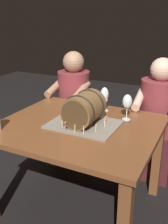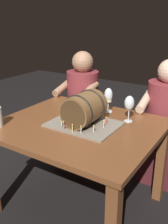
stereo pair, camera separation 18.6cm
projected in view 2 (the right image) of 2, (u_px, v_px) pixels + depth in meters
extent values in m
plane|color=black|center=(79.00, 205.00, 2.16)|extent=(8.00, 8.00, 0.00)
cube|color=brown|center=(79.00, 127.00, 1.92)|extent=(1.14, 0.98, 0.03)
cube|color=brown|center=(60.00, 134.00, 2.64)|extent=(0.07, 0.07, 0.69)
cube|color=brown|center=(161.00, 163.00, 2.12)|extent=(0.07, 0.07, 0.69)
cube|color=gray|center=(84.00, 124.00, 1.90)|extent=(0.49, 0.38, 0.01)
cylinder|color=brown|center=(84.00, 109.00, 1.86)|extent=(0.23, 0.29, 0.23)
cylinder|color=#46301B|center=(72.00, 115.00, 1.74)|extent=(0.20, 0.00, 0.20)
cylinder|color=#46301B|center=(94.00, 103.00, 1.97)|extent=(0.20, 0.00, 0.20)
torus|color=black|center=(78.00, 112.00, 1.79)|extent=(0.24, 0.01, 0.24)
torus|color=black|center=(90.00, 106.00, 1.92)|extent=(0.24, 0.01, 0.24)
cylinder|color=silver|center=(104.00, 124.00, 1.82)|extent=(0.01, 0.01, 0.05)
sphere|color=#F9C64C|center=(104.00, 120.00, 1.81)|extent=(0.01, 0.01, 0.01)
cylinder|color=#D64C47|center=(106.00, 121.00, 1.88)|extent=(0.01, 0.01, 0.05)
sphere|color=#F9C64C|center=(106.00, 117.00, 1.87)|extent=(0.01, 0.01, 0.01)
cylinder|color=#EAD666|center=(103.00, 116.00, 1.97)|extent=(0.01, 0.01, 0.04)
sphere|color=#F9C64C|center=(103.00, 113.00, 1.96)|extent=(0.01, 0.01, 0.01)
cylinder|color=#EAD666|center=(100.00, 114.00, 2.00)|extent=(0.01, 0.01, 0.04)
sphere|color=#F9C64C|center=(100.00, 111.00, 2.00)|extent=(0.01, 0.01, 0.01)
cylinder|color=black|center=(89.00, 112.00, 2.04)|extent=(0.01, 0.01, 0.05)
sphere|color=#F9C64C|center=(89.00, 109.00, 2.03)|extent=(0.01, 0.01, 0.01)
cylinder|color=black|center=(79.00, 113.00, 2.04)|extent=(0.01, 0.01, 0.04)
sphere|color=#F9C64C|center=(79.00, 110.00, 2.03)|extent=(0.01, 0.01, 0.01)
cylinder|color=black|center=(69.00, 115.00, 1.99)|extent=(0.01, 0.01, 0.05)
sphere|color=#F9C64C|center=(69.00, 111.00, 1.98)|extent=(0.01, 0.01, 0.01)
cylinder|color=#EAD666|center=(64.00, 118.00, 1.94)|extent=(0.01, 0.01, 0.05)
sphere|color=#F9C64C|center=(64.00, 114.00, 1.93)|extent=(0.01, 0.01, 0.01)
cylinder|color=silver|center=(61.00, 123.00, 1.85)|extent=(0.01, 0.01, 0.05)
sphere|color=#F9C64C|center=(61.00, 119.00, 1.84)|extent=(0.01, 0.01, 0.01)
cylinder|color=#D64C47|center=(64.00, 126.00, 1.79)|extent=(0.01, 0.01, 0.05)
sphere|color=#F9C64C|center=(64.00, 122.00, 1.78)|extent=(0.01, 0.01, 0.01)
cylinder|color=#EAD666|center=(72.00, 129.00, 1.74)|extent=(0.01, 0.01, 0.05)
sphere|color=#F9C64C|center=(72.00, 125.00, 1.73)|extent=(0.01, 0.01, 0.01)
cylinder|color=silver|center=(81.00, 130.00, 1.73)|extent=(0.01, 0.01, 0.05)
sphere|color=#F9C64C|center=(81.00, 126.00, 1.72)|extent=(0.01, 0.01, 0.01)
cylinder|color=silver|center=(94.00, 129.00, 1.75)|extent=(0.01, 0.01, 0.04)
sphere|color=#F9C64C|center=(94.00, 125.00, 1.74)|extent=(0.01, 0.01, 0.01)
cylinder|color=white|center=(128.00, 121.00, 1.97)|extent=(0.06, 0.06, 0.00)
cylinder|color=white|center=(129.00, 115.00, 1.95)|extent=(0.01, 0.01, 0.09)
ellipsoid|color=white|center=(129.00, 103.00, 1.92)|extent=(0.07, 0.07, 0.11)
cylinder|color=white|center=(108.00, 111.00, 2.16)|extent=(0.07, 0.07, 0.00)
cylinder|color=white|center=(108.00, 107.00, 2.14)|extent=(0.01, 0.01, 0.08)
ellipsoid|color=white|center=(108.00, 95.00, 2.11)|extent=(0.07, 0.07, 0.12)
cylinder|color=beige|center=(108.00, 99.00, 2.12)|extent=(0.05, 0.05, 0.04)
cylinder|color=white|center=(93.00, 110.00, 2.18)|extent=(0.07, 0.07, 0.00)
cylinder|color=white|center=(93.00, 106.00, 2.17)|extent=(0.01, 0.01, 0.08)
ellipsoid|color=white|center=(93.00, 95.00, 2.13)|extent=(0.08, 0.08, 0.11)
cylinder|color=#C6842D|center=(93.00, 98.00, 2.14)|extent=(0.06, 0.06, 0.04)
cube|color=#4C1B1E|center=(83.00, 136.00, 2.87)|extent=(0.34, 0.32, 0.45)
cylinder|color=maroon|center=(83.00, 95.00, 2.70)|extent=(0.34, 0.34, 0.49)
sphere|color=#A87A5B|center=(83.00, 62.00, 2.58)|extent=(0.21, 0.21, 0.21)
cylinder|color=#A87A5B|center=(89.00, 91.00, 2.49)|extent=(0.08, 0.31, 0.14)
cylinder|color=#A87A5B|center=(63.00, 87.00, 2.63)|extent=(0.08, 0.31, 0.14)
cube|color=#4C1B1E|center=(160.00, 158.00, 2.43)|extent=(0.34, 0.32, 0.45)
cylinder|color=maroon|center=(166.00, 110.00, 2.27)|extent=(0.36, 0.36, 0.49)
cylinder|color=beige|center=(145.00, 101.00, 2.19)|extent=(0.09, 0.31, 0.14)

